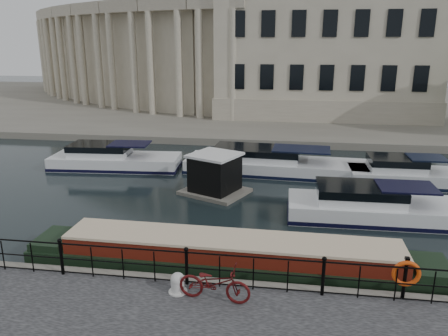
% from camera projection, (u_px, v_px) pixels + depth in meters
% --- Properties ---
extents(ground_plane, '(160.00, 160.00, 0.00)m').
position_uv_depth(ground_plane, '(202.00, 264.00, 15.48)').
color(ground_plane, black).
rests_on(ground_plane, ground).
extents(far_bank, '(120.00, 42.00, 0.55)m').
position_uv_depth(far_bank, '(265.00, 105.00, 52.44)').
color(far_bank, '#6B665B').
rests_on(far_bank, ground_plane).
extents(railing, '(24.14, 0.14, 1.22)m').
position_uv_depth(railing, '(187.00, 265.00, 13.01)').
color(railing, black).
rests_on(railing, near_quay).
extents(civic_building, '(53.55, 31.84, 16.85)m').
position_uv_depth(civic_building, '(255.00, 47.00, 46.61)').
color(civic_building, '#ADA38C').
rests_on(civic_building, far_bank).
extents(bicycle, '(2.14, 0.93, 1.09)m').
position_uv_depth(bicycle, '(214.00, 283.00, 12.22)').
color(bicycle, '#4F0E0F').
rests_on(bicycle, near_quay).
extents(mooring_bollard, '(0.55, 0.55, 0.62)m').
position_uv_depth(mooring_bollard, '(178.00, 283.00, 12.68)').
color(mooring_bollard, beige).
rests_on(mooring_bollard, near_quay).
extents(life_ring_post, '(0.79, 0.21, 1.29)m').
position_uv_depth(life_ring_post, '(406.00, 274.00, 12.16)').
color(life_ring_post, black).
rests_on(life_ring_post, near_quay).
extents(narrowboat, '(14.34, 2.11, 1.53)m').
position_uv_depth(narrowboat, '(231.00, 260.00, 15.03)').
color(narrowboat, black).
rests_on(narrowboat, ground_plane).
extents(harbour_hut, '(3.87, 3.61, 2.19)m').
position_uv_depth(harbour_hut, '(215.00, 176.00, 22.45)').
color(harbour_hut, '#6B665B').
rests_on(harbour_hut, ground_plane).
extents(cabin_cruisers, '(24.54, 9.58, 1.99)m').
position_uv_depth(cabin_cruisers, '(276.00, 176.00, 24.35)').
color(cabin_cruisers, white).
rests_on(cabin_cruisers, ground_plane).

